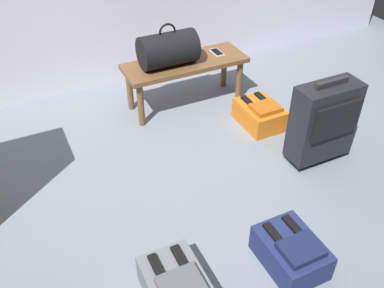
% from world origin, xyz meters
% --- Properties ---
extents(ground_plane, '(6.60, 6.60, 0.00)m').
position_xyz_m(ground_plane, '(0.00, 0.00, 0.00)').
color(ground_plane, slate).
extents(bench, '(1.00, 0.36, 0.40)m').
position_xyz_m(bench, '(0.34, 0.93, 0.34)').
color(bench, brown).
rests_on(bench, ground).
extents(duffel_bag_black, '(0.44, 0.26, 0.34)m').
position_xyz_m(duffel_bag_black, '(0.19, 0.93, 0.53)').
color(duffel_bag_black, black).
rests_on(duffel_bag_black, bench).
extents(cell_phone, '(0.07, 0.14, 0.01)m').
position_xyz_m(cell_phone, '(0.64, 0.96, 0.40)').
color(cell_phone, silver).
rests_on(cell_phone, bench).
extents(suitcase_upright_charcoal, '(0.44, 0.22, 0.63)m').
position_xyz_m(suitcase_upright_charcoal, '(0.86, -0.14, 0.33)').
color(suitcase_upright_charcoal, black).
rests_on(suitcase_upright_charcoal, ground).
extents(backpack_grey, '(0.28, 0.38, 0.21)m').
position_xyz_m(backpack_grey, '(-0.49, -0.72, 0.09)').
color(backpack_grey, slate).
rests_on(backpack_grey, ground).
extents(backpack_navy, '(0.28, 0.38, 0.21)m').
position_xyz_m(backpack_navy, '(0.16, -0.80, 0.09)').
color(backpack_navy, navy).
rests_on(backpack_navy, ground).
extents(backpack_orange, '(0.28, 0.38, 0.21)m').
position_xyz_m(backpack_orange, '(0.73, 0.40, 0.09)').
color(backpack_orange, orange).
rests_on(backpack_orange, ground).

